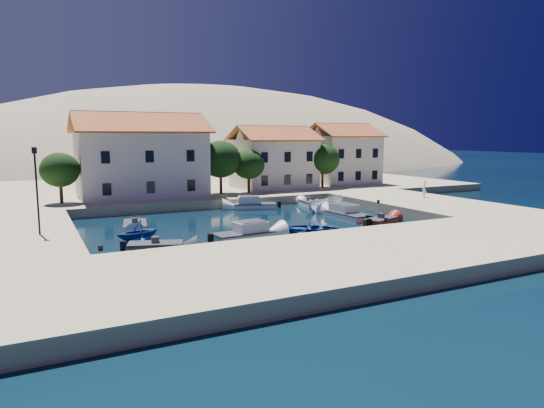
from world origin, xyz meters
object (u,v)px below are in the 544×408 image
Objects in this scene: cabin_cruiser_south at (243,234)px; cabin_cruiser_east at (348,214)px; boat_east at (326,212)px; lamppost at (36,182)px; rowboat_south at (313,232)px; pedestrian at (424,189)px; building_mid at (273,157)px; building_right at (342,153)px; building_left at (141,154)px.

cabin_cruiser_east is at bearing 12.73° from cabin_cruiser_south.
cabin_cruiser_south is 1.05× the size of boat_east.
cabin_cruiser_east is at bearing 0.39° from lamppost.
cabin_cruiser_south is 6.46m from rowboat_south.
boat_east is 12.71m from pedestrian.
cabin_cruiser_south is (-15.40, -25.08, -4.75)m from building_mid.
lamppost reaches higher than boat_east.
building_right reaches higher than lamppost.
rowboat_south is (20.54, -3.89, -4.75)m from lamppost.
building_left reaches higher than building_right.
rowboat_south is at bearing -69.27° from building_left.
building_mid is at bearing 35.45° from lamppost.
cabin_cruiser_east is (6.49, 4.07, 0.48)m from rowboat_south.
building_left reaches higher than building_mid.
cabin_cruiser_east is (27.03, 0.18, -4.28)m from lamppost.
building_mid reaches higher than lamppost.
building_mid is 1.11× the size of building_right.
cabin_cruiser_south is 13.62m from cabin_cruiser_east.
boat_east is at bearing 10.37° from lamppost.
building_left is 33.21m from pedestrian.
cabin_cruiser_east is (-14.47, -21.82, -5.00)m from building_right.
lamppost is at bearing 90.62° from boat_east.
boat_east is at bearing -42.73° from building_left.
lamppost is 3.23× the size of pedestrian.
building_mid reaches higher than cabin_cruiser_south.
lamppost reaches higher than cabin_cruiser_south.
building_left is 3.01× the size of cabin_cruiser_south.
boat_east is at bearing -129.23° from building_right.
lamppost is at bearing 88.60° from cabin_cruiser_east.
boat_east is (27.67, 5.06, -4.75)m from lamppost.
building_right is at bearing -48.97° from boat_east.
pedestrian is (10.66, -17.31, -3.26)m from building_mid.
lamppost is at bearing -119.90° from building_left.
rowboat_south is 11.44m from boat_east.
building_right is 26.65m from cabin_cruiser_east.
cabin_cruiser_south is at bearing -20.79° from pedestrian.
building_right is 38.16m from cabin_cruiser_south.
building_right is 33.75m from rowboat_south.
rowboat_south is 0.97× the size of boat_east.
building_mid is 12.04m from building_right.
building_right is 18.69m from pedestrian.
cabin_cruiser_south is 27.23m from pedestrian.
rowboat_south is at bearing -109.80° from building_mid.
building_mid is 26.96m from rowboat_south.
pedestrian is at bearing 5.25° from lamppost.
building_mid reaches higher than cabin_cruiser_east.
lamppost is (-11.50, -20.00, -1.18)m from building_left.
building_right is at bearing 27.93° from lamppost.
pedestrian is (-1.34, -18.31, -3.51)m from building_right.
building_left is 25.76m from cabin_cruiser_east.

